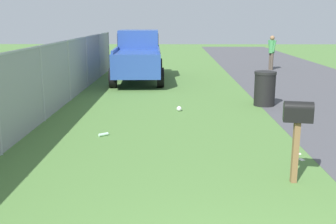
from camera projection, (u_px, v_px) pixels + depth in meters
name	position (u px, v px, depth m)	size (l,w,h in m)	color
mailbox	(298.00, 119.00, 6.25)	(0.27, 0.47, 1.32)	brown
pickup_truck	(138.00, 54.00, 17.18)	(5.68, 2.27, 2.09)	#284793
trash_bin	(265.00, 89.00, 12.11)	(0.65, 0.65, 1.03)	black
pedestrian	(272.00, 50.00, 20.57)	(0.45, 0.34, 1.74)	#4C4238
fence_section	(57.00, 74.00, 11.45)	(18.72, 0.07, 1.92)	#9EA3A8
litter_wrapper_near_hydrant	(298.00, 154.00, 7.84)	(0.12, 0.08, 0.01)	silver
litter_bag_far_scatter	(179.00, 109.00, 11.47)	(0.14, 0.14, 0.14)	silver
litter_wrapper_midfield_b	(302.00, 159.00, 7.51)	(0.12, 0.08, 0.01)	silver
litter_bottle_by_mailbox	(103.00, 134.00, 9.03)	(0.07, 0.07, 0.22)	#B2D8BF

